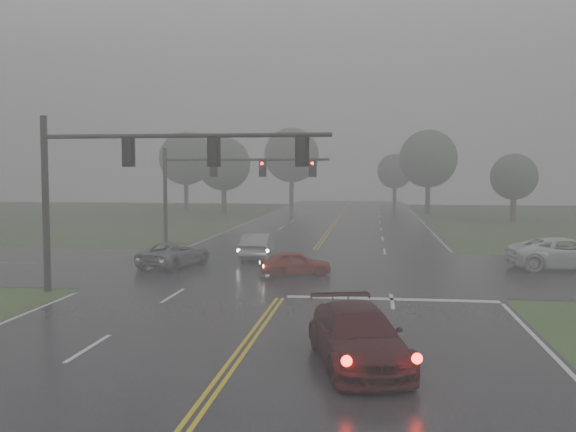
# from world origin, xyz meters

# --- Properties ---
(main_road) EXTENTS (18.00, 160.00, 0.02)m
(main_road) POSITION_xyz_m (0.00, 20.00, 0.00)
(main_road) COLOR black
(main_road) RESTS_ON ground
(cross_street) EXTENTS (120.00, 14.00, 0.02)m
(cross_street) POSITION_xyz_m (0.00, 22.00, 0.00)
(cross_street) COLOR black
(cross_street) RESTS_ON ground
(stop_bar) EXTENTS (8.50, 0.50, 0.01)m
(stop_bar) POSITION_xyz_m (4.50, 14.40, 0.00)
(stop_bar) COLOR silver
(stop_bar) RESTS_ON ground
(sedan_maroon) EXTENTS (3.34, 5.61, 1.52)m
(sedan_maroon) POSITION_xyz_m (3.33, 5.43, 0.00)
(sedan_maroon) COLOR #370A0C
(sedan_maroon) RESTS_ON ground
(sedan_red) EXTENTS (3.83, 2.42, 1.22)m
(sedan_red) POSITION_xyz_m (-0.07, 19.88, 0.00)
(sedan_red) COLOR maroon
(sedan_red) RESTS_ON ground
(sedan_silver) EXTENTS (1.79, 4.61, 1.50)m
(sedan_silver) POSITION_xyz_m (-3.01, 25.70, 0.00)
(sedan_silver) COLOR gray
(sedan_silver) RESTS_ON ground
(car_grey) EXTENTS (3.43, 5.24, 1.34)m
(car_grey) POSITION_xyz_m (-6.95, 22.05, 0.00)
(car_grey) COLOR slate
(car_grey) RESTS_ON ground
(pickup_white) EXTENTS (6.15, 3.15, 1.66)m
(pickup_white) POSITION_xyz_m (13.88, 23.63, 0.00)
(pickup_white) COLOR white
(pickup_white) RESTS_ON ground
(signal_gantry_near) EXTENTS (12.41, 0.33, 7.54)m
(signal_gantry_near) POSITION_xyz_m (-6.45, 14.35, 5.26)
(signal_gantry_near) COLOR black
(signal_gantry_near) RESTS_ON ground
(signal_gantry_far) EXTENTS (11.24, 0.34, 6.75)m
(signal_gantry_far) POSITION_xyz_m (-6.78, 30.39, 4.72)
(signal_gantry_far) COLOR black
(signal_gantry_far) RESTS_ON ground
(tree_nw_a) EXTENTS (6.20, 6.20, 9.11)m
(tree_nw_a) POSITION_xyz_m (-13.48, 61.68, 5.99)
(tree_nw_a) COLOR #2D241D
(tree_nw_a) RESTS_ON ground
(tree_ne_a) EXTENTS (6.90, 6.90, 10.13)m
(tree_ne_a) POSITION_xyz_m (10.28, 66.61, 6.66)
(tree_ne_a) COLOR #2D241D
(tree_ne_a) RESTS_ON ground
(tree_n_mid) EXTENTS (7.67, 7.67, 11.27)m
(tree_n_mid) POSITION_xyz_m (-7.53, 77.59, 7.42)
(tree_n_mid) COLOR #2D241D
(tree_n_mid) RESTS_ON ground
(tree_e_near) EXTENTS (4.77, 4.77, 7.01)m
(tree_e_near) POSITION_xyz_m (18.09, 56.79, 4.59)
(tree_e_near) COLOR #2D241D
(tree_e_near) RESTS_ON ground
(tree_nw_b) EXTENTS (7.11, 7.11, 10.44)m
(tree_nw_b) POSITION_xyz_m (-21.01, 71.75, 6.87)
(tree_nw_b) COLOR #2D241D
(tree_nw_b) RESTS_ON ground
(tree_n_far) EXTENTS (5.36, 5.36, 7.87)m
(tree_n_far) POSITION_xyz_m (7.09, 88.04, 5.17)
(tree_n_far) COLOR #2D241D
(tree_n_far) RESTS_ON ground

